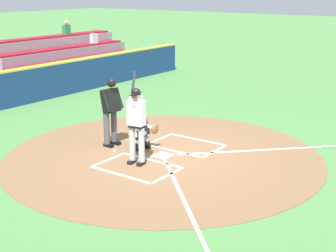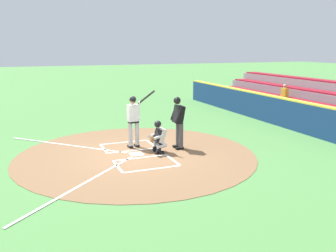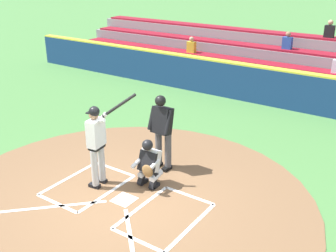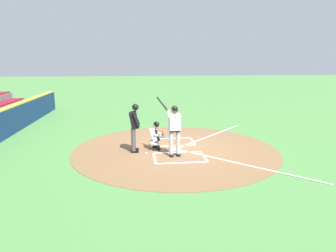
% 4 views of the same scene
% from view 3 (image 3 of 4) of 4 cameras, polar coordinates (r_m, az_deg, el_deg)
% --- Properties ---
extents(ground_plane, '(120.00, 120.00, 0.00)m').
position_cam_3_polar(ground_plane, '(8.74, -6.15, -10.26)').
color(ground_plane, '#4C8442').
extents(dirt_circle, '(8.00, 8.00, 0.01)m').
position_cam_3_polar(dirt_circle, '(8.74, -6.15, -10.23)').
color(dirt_circle, brown).
rests_on(dirt_circle, ground).
extents(home_plate_and_chalk, '(7.93, 4.91, 0.01)m').
position_cam_3_polar(home_plate_and_chalk, '(8.21, -10.20, -12.82)').
color(home_plate_and_chalk, white).
rests_on(home_plate_and_chalk, dirt_circle).
extents(batter, '(0.88, 0.82, 2.13)m').
position_cam_3_polar(batter, '(8.83, -9.89, -2.01)').
color(batter, '#BCBCBC').
rests_on(batter, ground).
extents(catcher, '(0.59, 0.60, 1.13)m').
position_cam_3_polar(catcher, '(8.91, -2.71, -5.10)').
color(catcher, black).
rests_on(catcher, ground).
extents(plate_umpire, '(0.59, 0.42, 1.86)m').
position_cam_3_polar(plate_umpire, '(9.44, -0.84, -0.18)').
color(plate_umpire, '#4C4C51').
rests_on(plate_umpire, ground).
extents(baseball, '(0.07, 0.07, 0.07)m').
position_cam_3_polar(baseball, '(9.79, -4.02, -6.12)').
color(baseball, white).
rests_on(baseball, ground).
extents(backstop_wall, '(22.00, 0.36, 1.31)m').
position_cam_3_polar(backstop_wall, '(14.49, 13.25, 5.56)').
color(backstop_wall, navy).
rests_on(backstop_wall, ground).
extents(bleacher_stand, '(20.00, 3.40, 2.55)m').
position_cam_3_polar(bleacher_stand, '(16.94, 16.73, 7.81)').
color(bleacher_stand, gray).
rests_on(bleacher_stand, ground).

